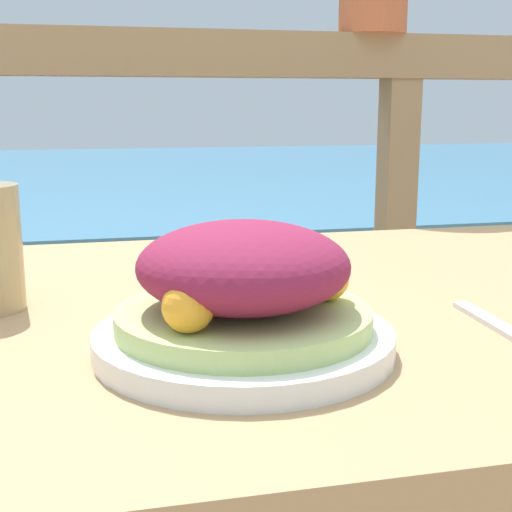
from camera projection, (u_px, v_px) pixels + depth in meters
The scene contains 5 objects.
patio_table at pixel (291, 387), 0.78m from camera, with size 1.30×0.74×0.76m.
railing_fence at pixel (192, 192), 1.48m from camera, with size 2.80×0.08×1.11m.
sea_backdrop at pixel (131, 225), 3.96m from camera, with size 12.00×4.00×0.60m.
salad_plate at pixel (243, 297), 0.59m from camera, with size 0.25×0.25×0.11m.
knife at pixel (506, 331), 0.65m from camera, with size 0.02×0.18×0.00m.
Camera 1 is at (-0.20, -0.71, 0.97)m, focal length 50.00 mm.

